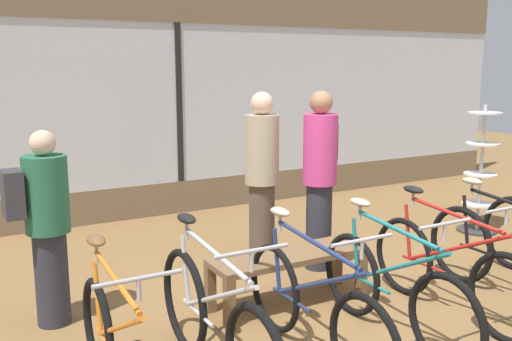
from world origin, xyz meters
The scene contains 12 objects.
ground_plane centered at (0.00, 0.00, 0.00)m, with size 24.00×24.00×0.00m, color olive.
shop_back_wall centered at (0.00, 4.19, 1.64)m, with size 12.00×0.08×3.20m.
bicycle_left centered at (-1.44, -0.01, 0.40)m, with size 0.46×1.82×1.06m.
bicycle_center_left centered at (-0.72, -0.08, 0.38)m, with size 0.46×1.77×1.03m.
bicycle_center centered at (-0.01, -0.10, 0.38)m, with size 0.46×1.69×1.02m.
bicycle_center_right centered at (0.68, -0.02, 0.39)m, with size 0.46×1.78×1.03m.
bicycle_right centered at (1.35, -0.05, 0.40)m, with size 0.46×1.75×1.05m.
accessory_rack centered at (2.87, 1.51, 0.65)m, with size 0.48×0.48×1.58m.
display_bench centered at (-0.36, 0.81, 0.37)m, with size 1.40×0.44×0.46m.
customer_near_rack centered at (0.40, 1.42, 0.98)m, with size 0.55×0.54×1.80m.
customer_by_window centered at (-2.23, 1.41, 0.84)m, with size 0.49×0.36×1.56m.
customer_mid_floor centered at (-0.10, 1.73, 0.95)m, with size 0.38×0.38×1.79m.
Camera 1 is at (-2.88, -3.13, 2.06)m, focal length 40.00 mm.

